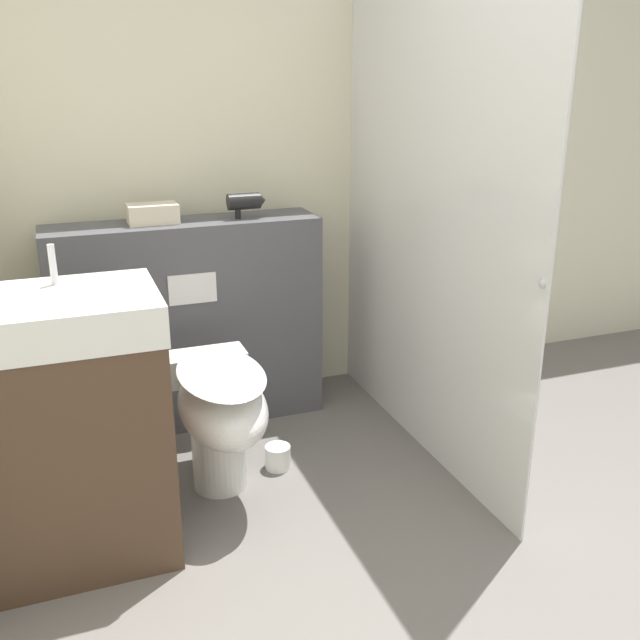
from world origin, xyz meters
TOP-DOWN VIEW (x-y plane):
  - ground_plane at (0.00, 0.00)m, footprint 12.00×12.00m
  - wall_back at (0.00, 2.07)m, footprint 8.00×0.06m
  - partition_panel at (-0.50, 1.80)m, footprint 1.27×0.31m
  - shower_glass at (0.45, 1.20)m, footprint 0.04×1.68m
  - toilet at (-0.52, 1.09)m, footprint 0.36×0.72m
  - sink_vanity at (-1.08, 0.88)m, footprint 0.64×0.49m
  - hair_drier at (-0.20, 1.77)m, footprint 0.18×0.08m
  - folded_towel at (-0.63, 1.81)m, footprint 0.22×0.14m
  - spare_toilet_roll at (-0.25, 1.18)m, footprint 0.11×0.11m

SIDE VIEW (x-z plane):
  - ground_plane at x=0.00m, z-range 0.00..0.00m
  - spare_toilet_roll at x=-0.25m, z-range 0.00..0.11m
  - toilet at x=-0.52m, z-range 0.09..0.66m
  - sink_vanity at x=-1.08m, z-range -0.07..1.05m
  - partition_panel at x=-0.50m, z-range 0.00..1.01m
  - shower_glass at x=0.45m, z-range 0.00..2.07m
  - folded_towel at x=-0.63m, z-range 1.01..1.10m
  - hair_drier at x=-0.20m, z-range 1.03..1.15m
  - wall_back at x=0.00m, z-range 0.00..2.50m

